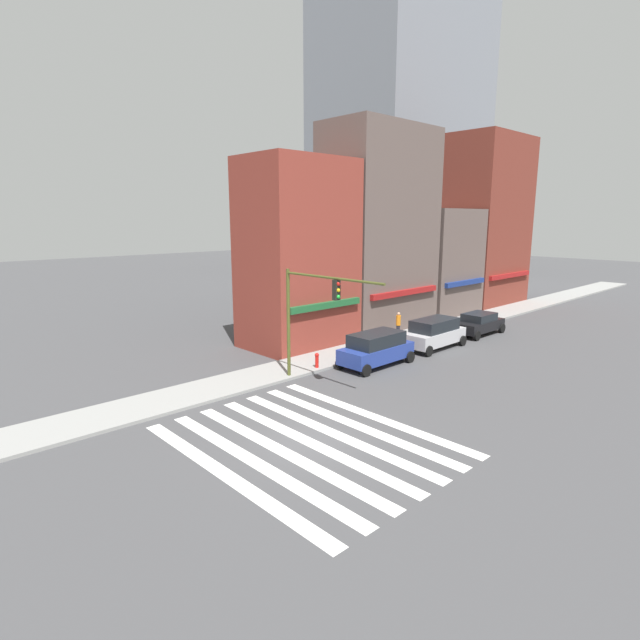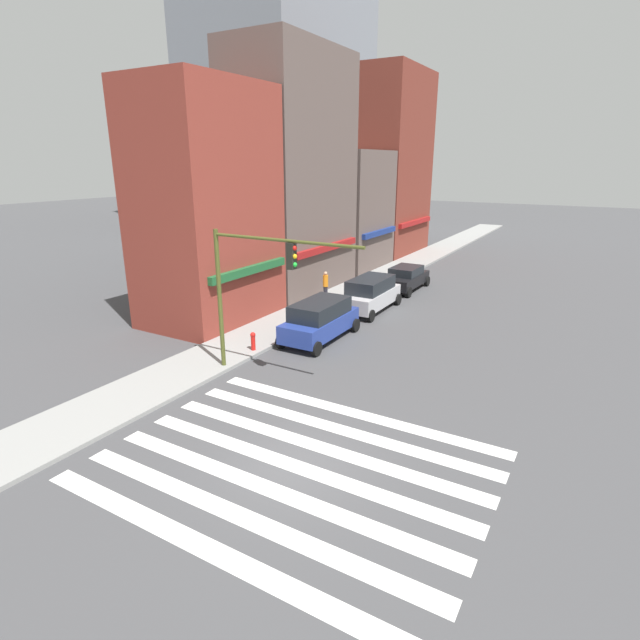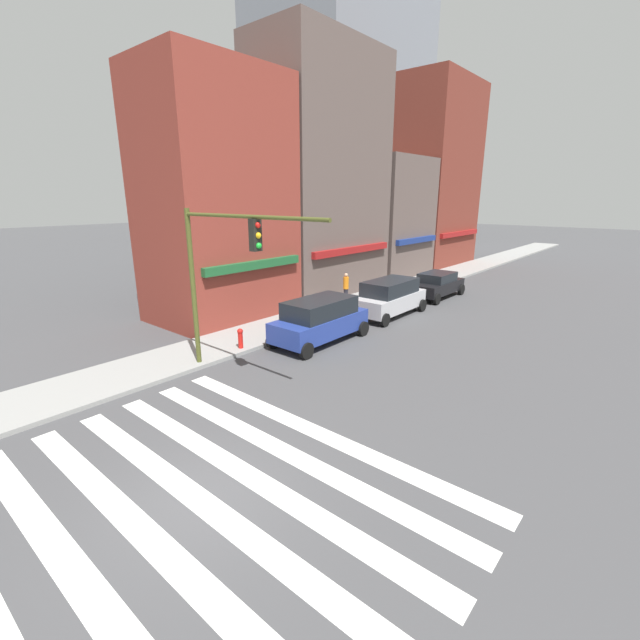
% 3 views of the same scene
% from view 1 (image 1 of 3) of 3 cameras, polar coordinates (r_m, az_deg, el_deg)
% --- Properties ---
extents(ground_plane, '(200.00, 200.00, 0.00)m').
position_cam_1_polar(ground_plane, '(19.55, -1.46, -13.67)').
color(ground_plane, '#424244').
extents(sidewalk_left, '(120.00, 3.00, 0.15)m').
position_cam_1_polar(sidewalk_left, '(25.21, -13.00, -7.87)').
color(sidewalk_left, gray).
rests_on(sidewalk_left, ground_plane).
extents(crosswalk_stripes, '(7.92, 10.80, 0.01)m').
position_cam_1_polar(crosswalk_stripes, '(19.55, -1.46, -13.66)').
color(crosswalk_stripes, silver).
rests_on(crosswalk_stripes, ground_plane).
extents(storefront_row, '(32.21, 5.30, 15.97)m').
position_cam_1_polar(storefront_row, '(42.37, 11.22, 9.43)').
color(storefront_row, maroon).
rests_on(storefront_row, ground_plane).
extents(tower_distant, '(21.03, 14.50, 64.60)m').
position_cam_1_polar(tower_distant, '(73.08, 9.68, 30.55)').
color(tower_distant, gray).
rests_on(tower_distant, ground_plane).
extents(traffic_signal, '(0.32, 6.46, 5.81)m').
position_cam_1_polar(traffic_signal, '(24.54, -1.20, 1.64)').
color(traffic_signal, '#474C1E').
rests_on(traffic_signal, ground_plane).
extents(suv_blue, '(4.72, 2.12, 1.94)m').
position_cam_1_polar(suv_blue, '(28.75, 6.46, -3.23)').
color(suv_blue, navy).
rests_on(suv_blue, ground_plane).
extents(suv_silver, '(4.72, 2.12, 1.94)m').
position_cam_1_polar(suv_silver, '(33.23, 12.91, -1.43)').
color(suv_silver, '#B7B7BC').
rests_on(suv_silver, ground_plane).
extents(sedan_black, '(4.41, 2.02, 1.59)m').
position_cam_1_polar(sedan_black, '(38.03, 17.69, -0.36)').
color(sedan_black, black).
rests_on(sedan_black, ground_plane).
extents(pedestrian_orange_vest, '(0.32, 0.32, 1.77)m').
position_cam_1_polar(pedestrian_orange_vest, '(35.21, 8.94, -0.48)').
color(pedestrian_orange_vest, '#23232D').
rests_on(pedestrian_orange_vest, sidewalk_left).
extents(fire_hydrant, '(0.24, 0.24, 0.84)m').
position_cam_1_polar(fire_hydrant, '(27.85, -0.36, -4.53)').
color(fire_hydrant, red).
rests_on(fire_hydrant, sidewalk_left).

